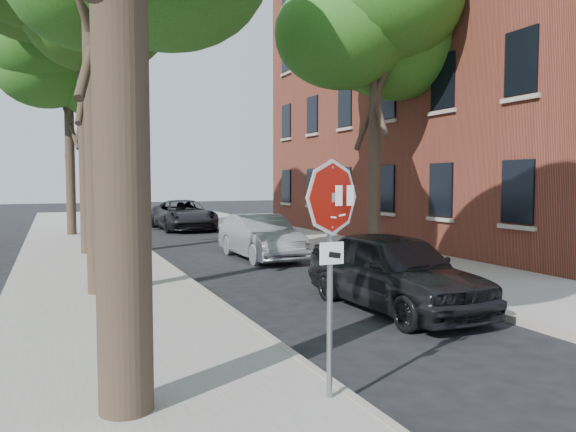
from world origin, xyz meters
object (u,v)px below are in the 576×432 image
object	(u,v)px
tree_far	(67,72)
tree_right	(374,30)
stop_sign	(331,232)
car_a	(394,271)
tree_mid_b	(82,9)
apartment_building	(486,61)
car_b	(261,237)
car_d	(183,215)

from	to	relation	value
tree_far	tree_right	bearing A→B (deg)	-51.66
stop_sign	car_a	bearing A→B (deg)	48.60
tree_right	car_a	bearing A→B (deg)	-117.86
stop_sign	car_a	size ratio (longest dim) A/B	0.58
tree_mid_b	car_a	distance (m)	13.63
tree_mid_b	tree_far	distance (m)	7.04
tree_mid_b	car_a	world-z (taller)	tree_mid_b
apartment_building	car_a	world-z (taller)	apartment_building
stop_sign	tree_far	xyz separation A→B (m)	(-2.02, 21.14, 5.26)
car_a	stop_sign	bearing A→B (deg)	-133.70
apartment_building	tree_right	bearing A→B (deg)	-154.13
tree_mid_b	tree_far	size ratio (longest dim) A/B	1.11
car_b	stop_sign	bearing A→B (deg)	-107.74
tree_mid_b	tree_far	bearing A→B (deg)	92.44
stop_sign	car_b	bearing A→B (deg)	73.71
apartment_building	car_b	size ratio (longest dim) A/B	4.71
car_a	car_b	xyz separation A→B (m)	(0.00, 7.55, -0.05)
tree_right	car_b	xyz separation A→B (m)	(-3.38, 1.15, -6.51)
stop_sign	car_d	bearing A→B (deg)	81.72
apartment_building	car_b	xyz separation A→B (m)	(-11.40, -2.74, -6.95)
tree_far	tree_right	xyz separation A→B (m)	(8.70, -11.00, 0.00)
car_d	car_a	bearing A→B (deg)	-91.67
stop_sign	tree_far	bearing A→B (deg)	95.46
apartment_building	car_d	world-z (taller)	apartment_building
tree_mid_b	tree_right	xyz separation A→B (m)	(8.40, -4.01, -0.78)
car_d	car_b	bearing A→B (deg)	-91.67
tree_far	stop_sign	bearing A→B (deg)	-84.54
apartment_building	car_b	bearing A→B (deg)	-166.51
car_a	car_d	xyz separation A→B (m)	(0.00, 18.92, -0.01)
tree_far	tree_right	size ratio (longest dim) A/B	1.00
tree_mid_b	car_b	size ratio (longest dim) A/B	2.41
stop_sign	car_a	xyz separation A→B (m)	(3.30, 3.74, -1.19)
car_a	car_d	world-z (taller)	car_a
stop_sign	car_b	world-z (taller)	stop_sign
car_b	tree_mid_b	bearing A→B (deg)	148.91
tree_mid_b	car_d	distance (m)	12.26
stop_sign	tree_mid_b	xyz separation A→B (m)	(-1.72, 14.15, 6.05)
apartment_building	stop_sign	distance (m)	21.10
stop_sign	car_a	world-z (taller)	stop_sign
tree_far	car_b	distance (m)	12.95
tree_mid_b	car_b	world-z (taller)	tree_mid_b
apartment_building	tree_far	world-z (taller)	apartment_building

